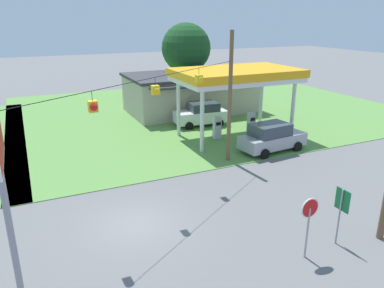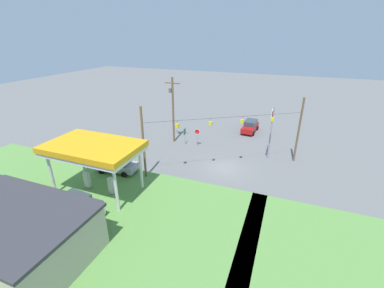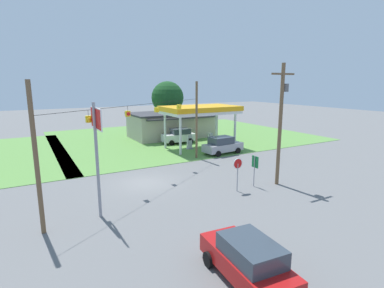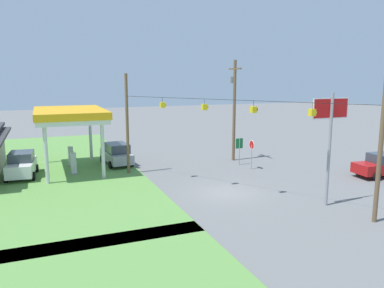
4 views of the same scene
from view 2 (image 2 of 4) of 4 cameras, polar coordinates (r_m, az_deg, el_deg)
ground_plane at (r=30.78m, az=7.12°, el=-5.30°), size 160.00×160.00×0.00m
gas_station_canopy at (r=25.99m, az=-21.09°, el=-1.02°), size 8.89×5.45×5.15m
gas_station_store at (r=23.02m, az=-35.89°, el=-15.68°), size 12.14×7.47×3.63m
fuel_pump_near at (r=26.80m, az=-17.49°, el=-8.92°), size 0.71×0.56×1.74m
fuel_pump_far at (r=28.60m, az=-22.26°, el=-7.50°), size 0.71×0.56×1.74m
car_at_pumps_front at (r=30.50m, az=-16.30°, el=-4.29°), size 4.79×2.43×1.97m
car_at_pumps_rear at (r=24.77m, az=-24.10°, el=-12.45°), size 4.45×2.39×1.97m
car_on_crossroad at (r=42.45m, az=12.80°, el=3.90°), size 2.38×4.76×1.85m
stop_sign_roadside at (r=35.80m, az=1.16°, el=2.31°), size 0.80×0.08×2.50m
stop_sign_overhead at (r=32.35m, az=17.29°, el=4.85°), size 0.22×2.56×6.81m
route_sign at (r=36.28m, az=-1.61°, el=2.42°), size 0.10×0.70×2.40m
utility_pole_main at (r=36.37m, az=-4.30°, el=8.22°), size 2.20×0.44×9.31m
signal_span_gantry at (r=28.95m, az=7.56°, el=2.37°), size 15.54×10.24×8.03m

